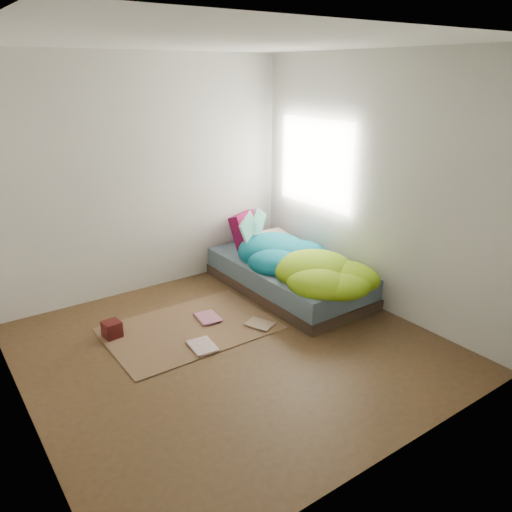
{
  "coord_description": "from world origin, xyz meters",
  "views": [
    {
      "loc": [
        -2.15,
        -3.39,
        2.39
      ],
      "look_at": [
        0.79,
        0.75,
        0.51
      ],
      "focal_mm": 35.0,
      "sensor_mm": 36.0,
      "label": 1
    }
  ],
  "objects_px": {
    "bed": "(288,277)",
    "pillow_magenta": "(246,230)",
    "open_book": "(254,217)",
    "floor_book_b": "(198,320)",
    "floor_book_a": "(192,349)",
    "wooden_box": "(112,329)"
  },
  "relations": [
    {
      "from": "bed",
      "to": "open_book",
      "type": "distance_m",
      "value": 0.8
    },
    {
      "from": "pillow_magenta",
      "to": "floor_book_a",
      "type": "distance_m",
      "value": 2.05
    },
    {
      "from": "pillow_magenta",
      "to": "open_book",
      "type": "height_order",
      "value": "open_book"
    },
    {
      "from": "open_book",
      "to": "wooden_box",
      "type": "bearing_deg",
      "value": 167.65
    },
    {
      "from": "open_book",
      "to": "pillow_magenta",
      "type": "bearing_deg",
      "value": 49.82
    },
    {
      "from": "pillow_magenta",
      "to": "wooden_box",
      "type": "height_order",
      "value": "pillow_magenta"
    },
    {
      "from": "open_book",
      "to": "floor_book_a",
      "type": "relative_size",
      "value": 1.51
    },
    {
      "from": "floor_book_a",
      "to": "floor_book_b",
      "type": "xyz_separation_m",
      "value": [
        0.32,
        0.46,
        0.0
      ]
    },
    {
      "from": "wooden_box",
      "to": "floor_book_b",
      "type": "bearing_deg",
      "value": -14.15
    },
    {
      "from": "bed",
      "to": "pillow_magenta",
      "type": "relative_size",
      "value": 4.71
    },
    {
      "from": "bed",
      "to": "floor_book_a",
      "type": "distance_m",
      "value": 1.66
    },
    {
      "from": "open_book",
      "to": "floor_book_b",
      "type": "xyz_separation_m",
      "value": [
        -1.06,
        -0.53,
        -0.79
      ]
    },
    {
      "from": "open_book",
      "to": "floor_book_b",
      "type": "height_order",
      "value": "open_book"
    },
    {
      "from": "floor_book_b",
      "to": "bed",
      "type": "bearing_deg",
      "value": 11.33
    },
    {
      "from": "bed",
      "to": "floor_book_a",
      "type": "relative_size",
      "value": 6.8
    },
    {
      "from": "bed",
      "to": "pillow_magenta",
      "type": "height_order",
      "value": "pillow_magenta"
    },
    {
      "from": "pillow_magenta",
      "to": "floor_book_a",
      "type": "height_order",
      "value": "pillow_magenta"
    },
    {
      "from": "bed",
      "to": "pillow_magenta",
      "type": "distance_m",
      "value": 0.85
    },
    {
      "from": "bed",
      "to": "floor_book_b",
      "type": "xyz_separation_m",
      "value": [
        -1.24,
        -0.1,
        -0.14
      ]
    },
    {
      "from": "floor_book_b",
      "to": "floor_book_a",
      "type": "bearing_deg",
      "value": -118.45
    },
    {
      "from": "open_book",
      "to": "floor_book_a",
      "type": "bearing_deg",
      "value": -166.68
    },
    {
      "from": "bed",
      "to": "pillow_magenta",
      "type": "bearing_deg",
      "value": 95.12
    }
  ]
}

